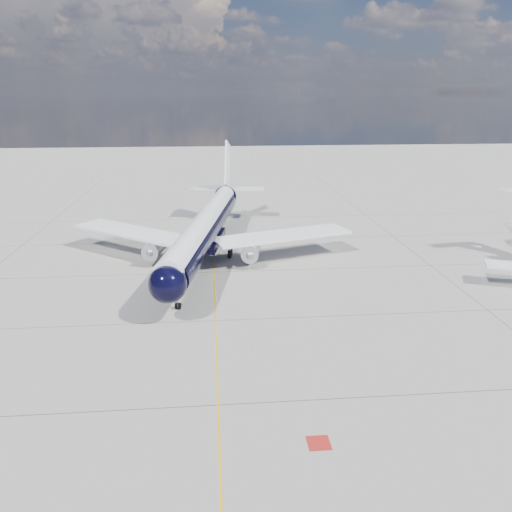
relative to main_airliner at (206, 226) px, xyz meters
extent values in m
plane|color=gray|center=(0.90, -1.80, -4.60)|extent=(320.00, 320.00, 0.00)
cube|color=#ECA80C|center=(0.90, -6.80, -4.59)|extent=(0.16, 160.00, 0.01)
cube|color=maroon|center=(7.70, -41.80, -4.59)|extent=(1.60, 1.60, 0.01)
cylinder|color=black|center=(-0.24, -1.40, -0.20)|extent=(10.74, 39.83, 3.97)
sphere|color=black|center=(-3.84, -22.01, -0.20)|extent=(4.60, 4.60, 3.97)
cone|color=black|center=(3.97, 22.81, 0.42)|extent=(5.17, 7.89, 3.97)
cylinder|color=white|center=(-0.24, -1.40, 0.79)|extent=(10.24, 41.74, 3.10)
cube|color=black|center=(-3.87, -22.22, 0.37)|extent=(2.69, 1.67, 0.58)
cube|color=white|center=(-10.79, 2.03, -1.15)|extent=(19.06, 16.46, 0.33)
cube|color=white|center=(10.84, -1.74, -1.15)|extent=(20.71, 11.21, 0.33)
cube|color=black|center=(-0.24, -1.40, -1.67)|extent=(6.12, 11.06, 1.05)
cylinder|color=#BBBBC3|center=(-7.30, -2.30, -2.35)|extent=(3.13, 5.14, 2.34)
cylinder|color=#BBBBC3|center=(6.09, -4.63, -2.35)|extent=(3.13, 5.14, 2.34)
sphere|color=gray|center=(-7.68, -4.46, -2.35)|extent=(1.33, 1.33, 1.15)
sphere|color=gray|center=(5.72, -6.80, -2.35)|extent=(1.33, 1.33, 1.15)
cube|color=white|center=(-7.26, -2.09, -1.56)|extent=(0.80, 3.34, 1.15)
cube|color=white|center=(6.13, -4.43, -1.56)|extent=(0.80, 3.34, 1.15)
cube|color=white|center=(3.88, 22.29, 5.76)|extent=(1.47, 6.59, 8.92)
cube|color=white|center=(3.97, 22.81, 1.26)|extent=(13.97, 5.63, 0.23)
cylinder|color=gray|center=(-3.21, -18.40, -3.29)|extent=(0.22, 0.22, 2.20)
cylinder|color=black|center=(-3.41, -18.37, -4.23)|extent=(0.31, 0.75, 0.73)
cylinder|color=black|center=(-3.00, -18.44, -4.23)|extent=(0.31, 0.75, 0.73)
cylinder|color=gray|center=(-3.27, 0.72, -3.18)|extent=(0.31, 0.31, 1.99)
cylinder|color=gray|center=(3.32, -0.43, -3.18)|extent=(0.31, 0.31, 1.99)
cylinder|color=black|center=(-3.37, 0.15, -4.02)|extent=(0.66, 1.21, 1.15)
cylinder|color=black|center=(-3.17, 1.28, -4.02)|extent=(0.66, 1.21, 1.15)
cylinder|color=black|center=(3.22, -1.00, -4.02)|extent=(0.66, 1.21, 1.15)
cylinder|color=black|center=(3.42, 0.13, -4.02)|extent=(0.66, 1.21, 1.15)
camera|label=1|loc=(0.84, -69.78, 18.27)|focal=35.00mm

